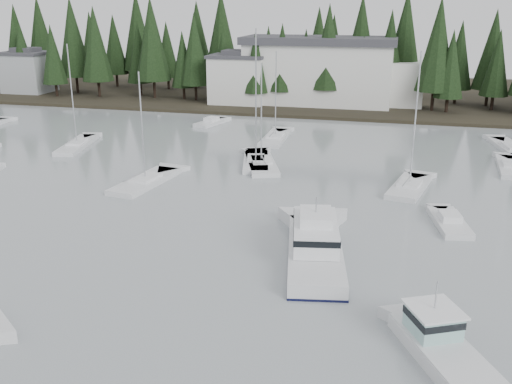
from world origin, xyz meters
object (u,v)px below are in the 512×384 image
sailboat_4 (512,169)px  sailboat_11 (409,189)px  lobster_boat_teal (443,350)px  sailboat_9 (275,139)px  house_west (239,78)px  sailboat_10 (77,146)px  house_far_west (28,71)px  sailboat_8 (256,163)px  runabout_3 (212,123)px  sailboat_5 (512,150)px  cabin_cruiser_center (315,248)px  harbor_inn (331,72)px  sailboat_13 (261,165)px  runabout_1 (449,224)px  sailboat_1 (146,183)px

sailboat_4 → sailboat_11: (-10.43, -9.69, 0.01)m
lobster_boat_teal → sailboat_9: sailboat_9 is taller
house_west → sailboat_10: 35.16m
house_far_west → sailboat_4: 87.06m
sailboat_8 → sailboat_9: 11.63m
runabout_3 → sailboat_5: bearing=-83.9°
sailboat_4 → sailboat_5: bearing=-5.3°
sailboat_9 → runabout_3: bearing=54.7°
cabin_cruiser_center → lobster_boat_teal: (7.86, -9.97, -0.25)m
harbor_inn → runabout_3: harbor_inn is taller
sailboat_4 → sailboat_8: (-26.62, -4.56, 0.02)m
house_far_west → sailboat_11: (70.21, -42.22, -4.33)m
lobster_boat_teal → runabout_3: 59.22m
runabout_3 → sailboat_4: bearing=-95.8°
house_far_west → sailboat_5: sailboat_5 is taller
harbor_inn → cabin_cruiser_center: harbor_inn is taller
lobster_boat_teal → runabout_3: size_ratio=1.19×
runabout_3 → lobster_boat_teal: bearing=-135.4°
lobster_boat_teal → harbor_inn: bearing=-15.0°
sailboat_11 → sailboat_13: (-15.46, 4.55, -0.02)m
sailboat_9 → sailboat_13: size_ratio=1.02×
house_far_west → sailboat_10: size_ratio=0.67×
house_far_west → runabout_3: house_far_west is taller
lobster_boat_teal → sailboat_5: 46.45m
harbor_inn → sailboat_8: sailboat_8 is taller
sailboat_5 → runabout_3: sailboat_5 is taller
house_west → cabin_cruiser_center: house_west is taller
harbor_inn → sailboat_5: bearing=-45.7°
sailboat_5 → runabout_3: 39.90m
sailboat_10 → runabout_1: sailboat_10 is taller
sailboat_5 → sailboat_11: 21.52m
house_far_west → cabin_cruiser_center: (63.97, -59.55, -3.65)m
lobster_boat_teal → sailboat_11: 27.35m
sailboat_1 → sailboat_4: sailboat_4 is taller
cabin_cruiser_center → sailboat_13: bearing=12.4°
sailboat_5 → house_far_west: bearing=63.3°
cabin_cruiser_center → sailboat_5: bearing=-37.3°
lobster_boat_teal → runabout_1: 18.76m
sailboat_1 → sailboat_8: size_ratio=0.76×
harbor_inn → sailboat_13: 39.49m
sailboat_1 → sailboat_5: (36.44, 22.62, 0.03)m
cabin_cruiser_center → runabout_1: 12.77m
harbor_inn → lobster_boat_teal: bearing=-78.2°
sailboat_9 → sailboat_11: 23.61m
sailboat_5 → sailboat_11: bearing=136.7°
lobster_boat_teal → sailboat_1: 34.79m
sailboat_11 → runabout_3: 36.76m
house_west → sailboat_11: 49.34m
cabin_cruiser_center → sailboat_4: size_ratio=0.98×
house_far_west → sailboat_10: (31.02, -35.09, -4.34)m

